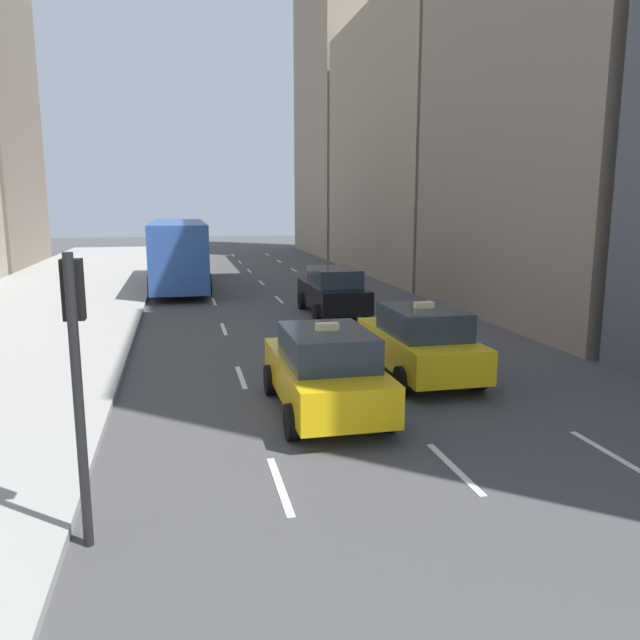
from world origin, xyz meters
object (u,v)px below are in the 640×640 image
Objects in this scene: sedan_black_near at (333,291)px; taxi_lead at (325,370)px; city_bus at (178,251)px; traffic_light_pole at (76,353)px; taxi_second at (420,342)px.

taxi_lead is at bearing -104.57° from sedan_black_near.
traffic_light_pole is at bearing -92.69° from city_bus.
taxi_lead is 0.93× the size of sedan_black_near.
taxi_second is at bearing -90.00° from sedan_black_near.
traffic_light_pole is (-3.95, -4.10, 1.53)m from taxi_lead.
city_bus reaches higher than taxi_lead.
taxi_second is at bearing 35.90° from taxi_lead.
taxi_second is 19.00m from city_bus.
taxi_lead reaches higher than sedan_black_near.
traffic_light_pole reaches higher than taxi_second.
taxi_lead is 20.38m from city_bus.
taxi_second is 0.38× the size of city_bus.
taxi_lead is 1.00× the size of taxi_second.
taxi_lead and taxi_second have the same top height.
taxi_second is at bearing -72.80° from city_bus.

